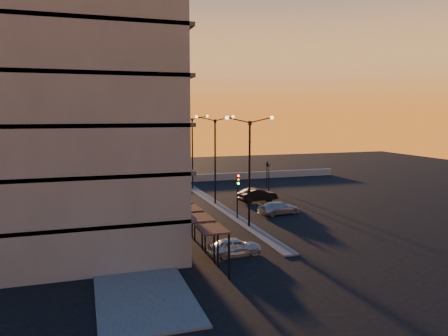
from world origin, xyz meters
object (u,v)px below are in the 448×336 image
traffic_light_main (238,189)px  car_wagon (279,208)px  car_sedan (257,195)px  streetlamp_mid (215,152)px  car_hatchback (235,246)px

traffic_light_main → car_wagon: 5.11m
car_sedan → car_wagon: (-0.39, -6.34, -0.12)m
streetlamp_mid → car_hatchback: size_ratio=2.58×
streetlamp_mid → traffic_light_main: size_ratio=2.24×
car_sedan → streetlamp_mid: bearing=82.0°
streetlamp_mid → car_hatchback: bearing=-102.3°
car_sedan → car_wagon: size_ratio=1.06×
streetlamp_mid → car_wagon: streetlamp_mid is taller
streetlamp_mid → car_sedan: streetlamp_mid is taller
traffic_light_main → streetlamp_mid: bearing=90.0°
car_sedan → car_wagon: bearing=167.9°
car_hatchback → car_wagon: 13.12m
traffic_light_main → car_wagon: (4.50, 0.84, -2.28)m
car_hatchback → car_wagon: (8.12, 10.31, -0.02)m
streetlamp_mid → traffic_light_main: streetlamp_mid is taller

